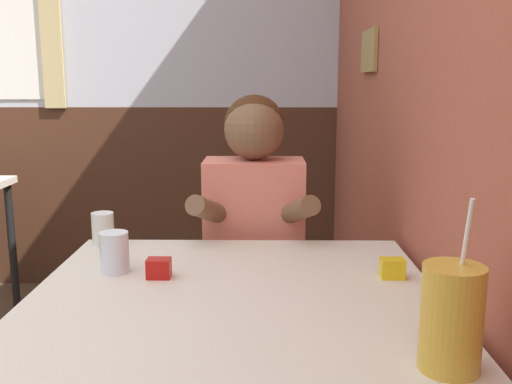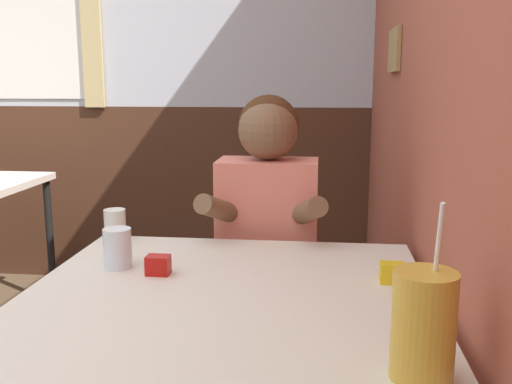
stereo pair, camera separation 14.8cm
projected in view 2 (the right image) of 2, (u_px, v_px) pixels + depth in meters
The scene contains 9 objects.
brick_wall_right at pixel (414, 52), 2.02m from camera, with size 0.08×4.52×2.70m.
back_wall at pixel (132, 63), 3.44m from camera, with size 5.84×0.09×2.70m.
main_table at pixel (226, 319), 1.36m from camera, with size 0.97×0.93×0.76m.
person_seated at pixel (267, 260), 1.99m from camera, with size 0.42×0.40×1.21m.
cocktail_pitcher at pixel (423, 326), 0.94m from camera, with size 0.11×0.11×0.31m.
glass_near_pitcher at pixel (118, 248), 1.52m from camera, with size 0.08×0.08×0.11m.
glass_center at pixel (115, 225), 1.79m from camera, with size 0.07×0.07×0.10m.
condiment_ketchup at pixel (158, 265), 1.47m from camera, with size 0.06×0.04×0.05m.
condiment_mustard at pixel (392, 273), 1.41m from camera, with size 0.06×0.04×0.05m.
Camera 2 is at (1.13, -0.87, 1.25)m, focal length 40.00 mm.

